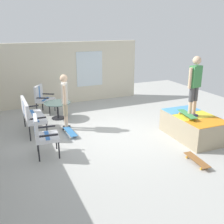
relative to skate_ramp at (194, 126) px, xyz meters
name	(u,v)px	position (x,y,z in m)	size (l,w,h in m)	color
ground_plane	(119,135)	(1.10, 1.83, -0.38)	(12.00, 12.00, 0.10)	#B2B2AD
house_facade	(68,73)	(4.90, 2.32, 0.89)	(0.23, 6.00, 2.44)	beige
skate_ramp	(194,126)	(0.00, 0.00, 0.00)	(1.81, 2.01, 0.66)	tan
patio_bench	(30,113)	(2.20, 4.20, 0.29)	(1.26, 0.57, 1.02)	black
patio_chair_near_house	(42,97)	(3.96, 3.55, 0.28)	(0.81, 0.79, 1.02)	black
patio_chair_by_wall	(42,133)	(0.59, 4.13, 0.28)	(0.67, 0.61, 1.02)	black
patio_table	(58,107)	(3.13, 3.19, 0.07)	(0.90, 0.90, 0.57)	black
person_watching	(65,98)	(2.11, 3.16, 0.66)	(0.47, 0.31, 1.69)	black
person_skater	(195,82)	(-0.02, 0.15, 1.28)	(0.29, 0.47, 1.64)	navy
skateboard_by_bench	(70,132)	(1.60, 3.18, -0.24)	(0.81, 0.24, 0.10)	#3372B2
skateboard_spare	(197,160)	(-1.24, 0.94, -0.24)	(0.82, 0.28, 0.10)	brown
skateboard_on_ramp	(187,114)	(-0.03, 0.31, 0.42)	(0.82, 0.35, 0.10)	#3F8C4C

